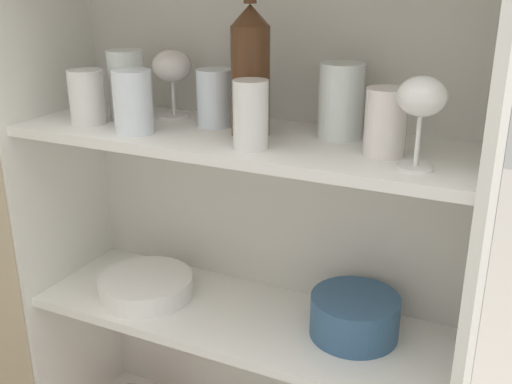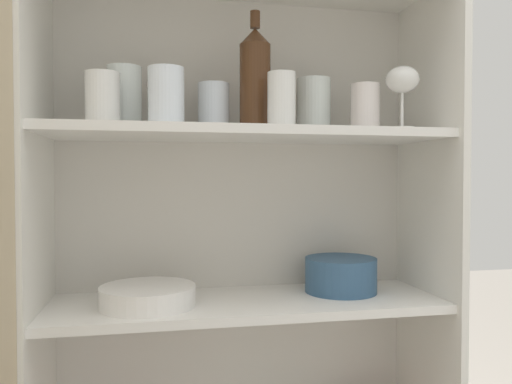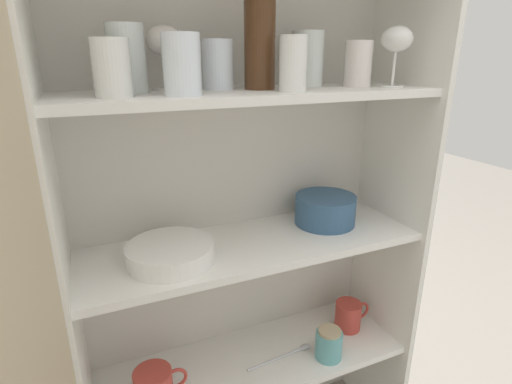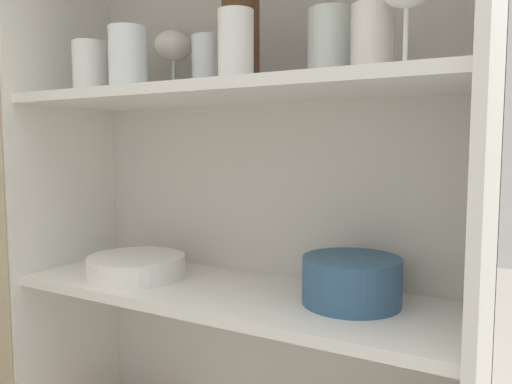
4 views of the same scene
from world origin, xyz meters
The scene contains 17 objects.
cupboard_back_panel centered at (0.00, 0.29, 0.74)m, with size 0.93×0.02×1.49m, color silver.
cupboard_side_left centered at (-0.45, 0.14, 0.74)m, with size 0.02×0.32×1.49m, color white.
cupboard_side_right centered at (0.45, 0.14, 0.74)m, with size 0.02×0.32×1.49m, color white.
shelf_board_middle centered at (0.00, 0.14, 0.75)m, with size 0.89×0.28×0.02m, color white.
shelf_board_upper centered at (0.00, 0.14, 1.14)m, with size 0.89×0.28×0.02m, color white.
tumbler_glass_0 centered at (0.18, 0.20, 1.22)m, with size 0.08×0.08×0.14m.
tumbler_glass_1 centered at (-0.18, 0.07, 1.21)m, with size 0.07×0.07×0.12m.
tumbler_glass_2 centered at (0.06, 0.07, 1.21)m, with size 0.06×0.06×0.12m.
tumbler_glass_3 centered at (-0.07, 0.19, 1.21)m, with size 0.07×0.07×0.11m.
tumbler_glass_4 centered at (-0.31, 0.09, 1.20)m, with size 0.07×0.07×0.11m.
tumbler_glass_5 centered at (0.28, 0.13, 1.21)m, with size 0.07×0.07×0.11m.
tumbler_glass_6 centered at (-0.27, 0.17, 1.22)m, with size 0.08×0.08×0.14m.
wine_glass_0 centered at (-0.19, 0.21, 1.25)m, with size 0.08×0.08×0.14m.
wine_glass_1 centered at (0.35, 0.07, 1.26)m, with size 0.08×0.08×0.14m.
wine_bottle centered at (0.02, 0.15, 1.27)m, with size 0.07×0.07×0.27m.
plate_stack_white centered at (-0.22, 0.12, 0.78)m, with size 0.21×0.21×0.04m.
mixing_bowl_large centered at (0.24, 0.17, 0.80)m, with size 0.18×0.18×0.08m.
Camera 1 is at (0.50, -0.83, 1.44)m, focal length 42.00 mm.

